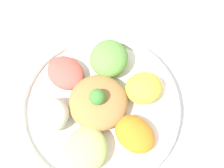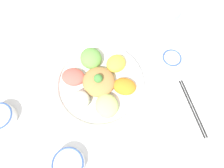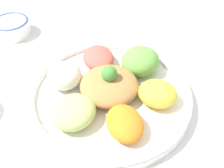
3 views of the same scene
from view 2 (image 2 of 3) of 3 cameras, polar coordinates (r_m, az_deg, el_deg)
The scene contains 8 objects.
ground_plane at distance 0.78m, azimuth -5.73°, elevation -0.96°, with size 2.40×2.40×0.00m, color white.
salad_platter at distance 0.76m, azimuth -4.16°, elevation 0.42°, with size 0.37×0.37×0.10m.
sauce_bowl_red at distance 0.73m, azimuth -13.21°, elevation -22.59°, with size 0.11×0.11×0.04m.
rice_bowl_blue at distance 0.84m, azimuth -30.87°, elevation -8.56°, with size 0.11×0.11×0.05m.
sauce_bowl_dark at distance 0.84m, azimuth 17.45°, elevation 7.10°, with size 0.08×0.08×0.04m.
side_serving_bowl at distance 0.98m, azimuth 14.62°, elevation 22.47°, with size 0.21×0.21×0.07m.
chopsticks_pair_near at distance 0.82m, azimuth 23.37°, elevation -6.67°, with size 0.24×0.02×0.01m.
serving_spoon_main at distance 0.74m, azimuth 4.41°, elevation -20.70°, with size 0.13×0.09×0.01m.
Camera 2 is at (-0.27, -0.00, 0.74)m, focal length 30.00 mm.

